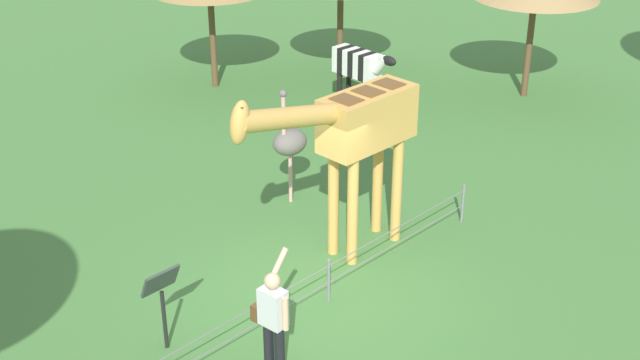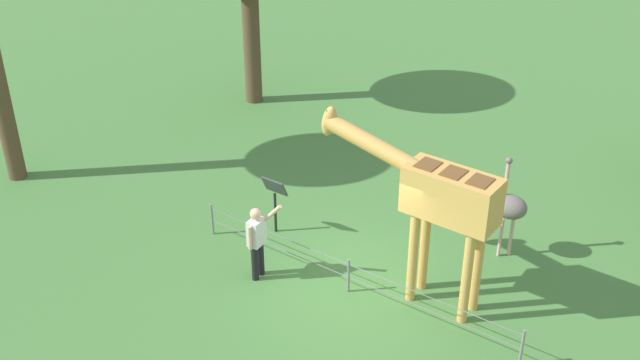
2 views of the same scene
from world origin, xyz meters
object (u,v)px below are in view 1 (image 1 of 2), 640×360
Objects in this scene: visitor at (273,316)px; info_sign at (162,292)px; giraffe at (355,131)px; ostrich at (290,142)px; zebra at (359,67)px.

visitor is 1.65m from info_sign.
giraffe reaches higher than ostrich.
info_sign is at bearing -2.23° from giraffe.
giraffe is 2.80× the size of info_sign.
visitor is 0.76× the size of ostrich.
info_sign is (8.48, 3.94, -0.21)m from zebra.
info_sign is at bearing 24.90° from zebra.
zebra is at bearing -154.68° from ostrich.
visitor reaches higher than info_sign.
giraffe reaches higher than info_sign.
ostrich is at bearing 25.32° from zebra.
visitor is 0.95× the size of zebra.
giraffe is 4.01m from info_sign.
giraffe reaches higher than visitor.
zebra is 0.81× the size of ostrich.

